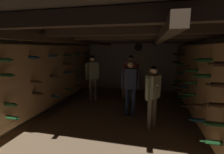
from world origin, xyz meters
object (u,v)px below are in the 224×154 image
(wine_crate_stack, at_px, (129,90))
(display_bottle, at_px, (129,79))
(person_host_center, at_px, (130,83))
(person_guest_far_left, at_px, (93,74))
(person_guest_rear_center, at_px, (131,75))
(person_guest_mid_right, at_px, (153,92))

(wine_crate_stack, height_order, display_bottle, display_bottle)
(display_bottle, height_order, person_host_center, person_host_center)
(person_host_center, distance_m, person_guest_far_left, 1.83)
(display_bottle, bearing_deg, person_host_center, -81.76)
(person_guest_rear_center, height_order, person_guest_mid_right, person_guest_rear_center)
(person_guest_mid_right, bearing_deg, person_host_center, 136.25)
(person_guest_far_left, xyz_separation_m, person_guest_mid_right, (2.13, -1.61, -0.11))
(display_bottle, height_order, person_guest_rear_center, person_guest_rear_center)
(person_guest_rear_center, distance_m, person_guest_mid_right, 1.74)
(display_bottle, distance_m, person_guest_rear_center, 0.88)
(person_host_center, height_order, person_guest_far_left, person_guest_far_left)
(person_host_center, distance_m, person_guest_rear_center, 0.99)
(wine_crate_stack, relative_size, person_guest_rear_center, 0.35)
(person_guest_rear_center, xyz_separation_m, person_guest_mid_right, (0.72, -1.58, -0.13))
(wine_crate_stack, height_order, person_guest_rear_center, person_guest_rear_center)
(person_host_center, xyz_separation_m, person_guest_far_left, (-1.52, 1.02, 0.05))
(wine_crate_stack, xyz_separation_m, person_guest_mid_right, (0.88, -2.36, 0.63))
(person_guest_far_left, height_order, person_guest_mid_right, person_guest_far_left)
(display_bottle, distance_m, person_guest_far_left, 1.51)
(wine_crate_stack, height_order, person_guest_far_left, person_guest_far_left)
(wine_crate_stack, xyz_separation_m, person_guest_far_left, (-1.26, -0.75, 0.74))
(person_host_center, relative_size, person_guest_far_left, 0.96)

